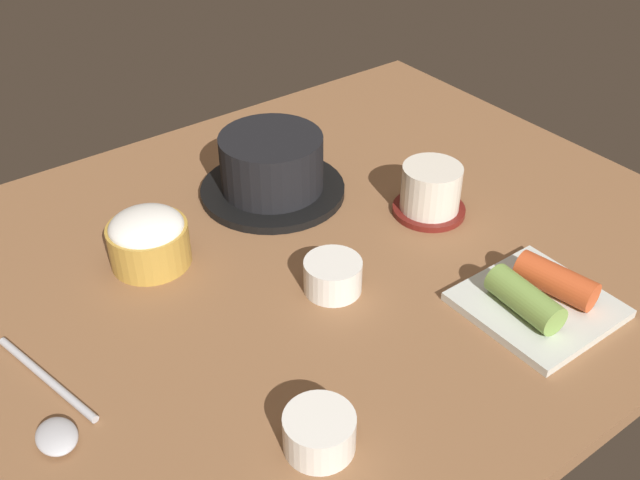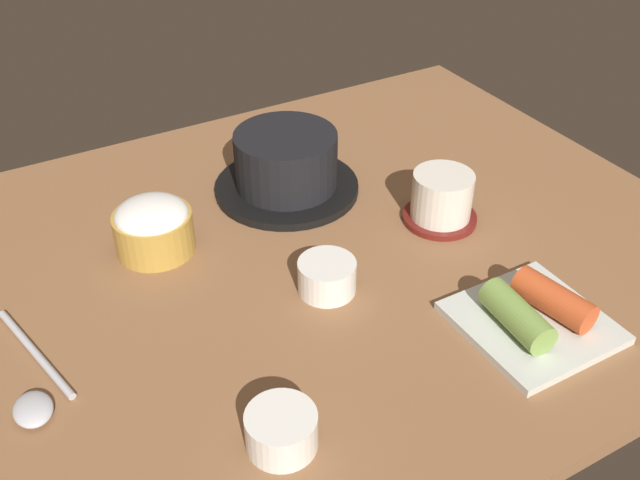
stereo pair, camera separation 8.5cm
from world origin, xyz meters
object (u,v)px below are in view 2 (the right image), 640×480
(banchan_cup_center, at_px, (324,277))
(kimchi_plate, at_px, (534,315))
(spoon, at_px, (34,390))
(tea_cup_with_saucer, at_px, (442,198))
(stone_pot, at_px, (286,165))
(rice_bowl, at_px, (153,226))
(side_bowl_near, at_px, (281,429))

(banchan_cup_center, xyz_separation_m, kimchi_plate, (0.16, -0.16, -0.00))
(banchan_cup_center, xyz_separation_m, spoon, (-0.32, 0.00, -0.01))
(tea_cup_with_saucer, bearing_deg, banchan_cup_center, -166.35)
(stone_pot, relative_size, rice_bowl, 2.06)
(rice_bowl, distance_m, tea_cup_with_saucer, 0.36)
(stone_pot, relative_size, kimchi_plate, 1.32)
(stone_pot, height_order, banchan_cup_center, stone_pot)
(rice_bowl, xyz_separation_m, side_bowl_near, (-0.00, -0.33, -0.01))
(tea_cup_with_saucer, distance_m, kimchi_plate, 0.21)
(stone_pot, height_order, kimchi_plate, stone_pot)
(side_bowl_near, bearing_deg, spoon, 136.65)
(stone_pot, xyz_separation_m, kimchi_plate, (0.10, -0.37, -0.02))
(banchan_cup_center, height_order, kimchi_plate, kimchi_plate)
(tea_cup_with_saucer, distance_m, spoon, 0.52)
(side_bowl_near, height_order, spoon, side_bowl_near)
(rice_bowl, xyz_separation_m, spoon, (-0.18, -0.16, -0.03))
(banchan_cup_center, distance_m, side_bowl_near, 0.22)
(tea_cup_with_saucer, height_order, side_bowl_near, tea_cup_with_saucer)
(stone_pot, height_order, spoon, stone_pot)
(side_bowl_near, relative_size, spoon, 0.36)
(stone_pot, xyz_separation_m, side_bowl_near, (-0.20, -0.37, -0.02))
(kimchi_plate, bearing_deg, banchan_cup_center, 135.39)
(kimchi_plate, bearing_deg, side_bowl_near, -179.01)
(tea_cup_with_saucer, relative_size, spoon, 0.53)
(rice_bowl, height_order, banchan_cup_center, rice_bowl)
(stone_pot, xyz_separation_m, tea_cup_with_saucer, (0.14, -0.16, -0.01))
(kimchi_plate, bearing_deg, stone_pot, 105.37)
(rice_bowl, relative_size, kimchi_plate, 0.64)
(stone_pot, xyz_separation_m, spoon, (-0.38, -0.20, -0.03))
(banchan_cup_center, xyz_separation_m, side_bowl_near, (-0.14, -0.17, -0.00))
(stone_pot, height_order, tea_cup_with_saucer, stone_pot)
(side_bowl_near, bearing_deg, rice_bowl, 89.88)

